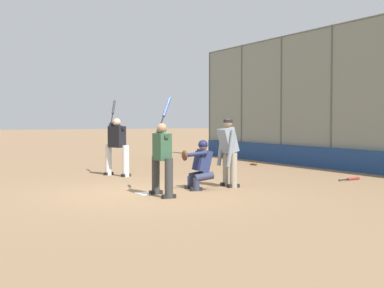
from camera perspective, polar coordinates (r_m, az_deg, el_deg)
The scene contains 8 objects.
ground_plane at distance 11.53m, azimuth -4.76°, elevation -5.29°, with size 160.00×160.00×0.00m, color #846647.
home_plate_marker at distance 11.53m, azimuth -4.76°, elevation -5.26°, with size 0.43×0.43×0.01m, color white.
batter_at_plate at distance 11.05m, azimuth -3.20°, elevation -1.35°, with size 0.98×0.62×2.08m.
catcher_behind_plate at distance 12.10m, azimuth 0.84°, elevation -2.14°, with size 0.62×0.76×1.13m.
umpire_home at distance 12.62m, azimuth 3.90°, elevation -0.71°, with size 0.65×0.43×1.60m.
batter_on_deck at distance 15.22m, azimuth -8.02°, elevation -0.05°, with size 1.12×0.57×2.16m.
spare_bat_near_backstop at distance 14.63m, azimuth 16.67°, elevation -3.59°, with size 0.15×0.82×0.07m.
fielding_glove_on_dirt at distance 18.78m, azimuth 6.63°, elevation -2.11°, with size 0.28×0.21×0.10m.
Camera 1 is at (-10.49, 4.52, 1.57)m, focal length 50.00 mm.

